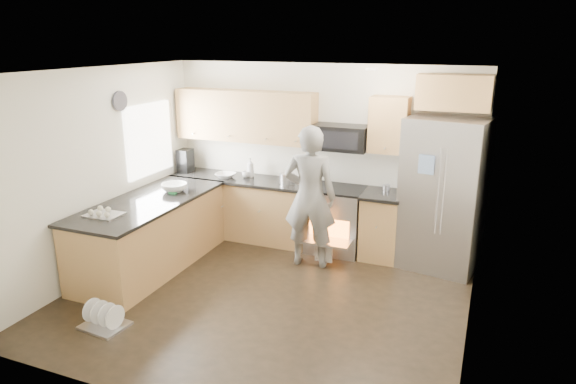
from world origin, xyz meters
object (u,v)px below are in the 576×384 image
at_px(refrigerator, 443,194).
at_px(dish_rack, 104,320).
at_px(stove_range, 336,205).
at_px(person, 310,197).

xyz_separation_m(refrigerator, dish_rack, (-3.08, -2.90, -0.92)).
bearing_deg(stove_range, person, -107.33).
bearing_deg(dish_rack, refrigerator, 43.29).
distance_m(stove_range, refrigerator, 1.46).
bearing_deg(refrigerator, dish_rack, -126.71).
xyz_separation_m(refrigerator, person, (-1.61, -0.60, -0.05)).
bearing_deg(dish_rack, stove_range, 60.16).
bearing_deg(refrigerator, stove_range, -169.71).
distance_m(refrigerator, dish_rack, 4.33).
bearing_deg(person, dish_rack, 48.92).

